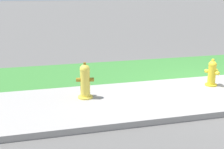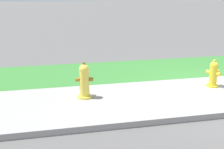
# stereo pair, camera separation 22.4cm
# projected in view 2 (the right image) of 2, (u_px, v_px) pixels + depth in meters

# --- Properties ---
(ground_plane) EXTENTS (120.00, 120.00, 0.00)m
(ground_plane) POSITION_uv_depth(u_px,v_px,m) (223.00, 92.00, 7.37)
(ground_plane) COLOR #5B5956
(sidewalk_pavement) EXTENTS (18.00, 2.47, 0.01)m
(sidewalk_pavement) POSITION_uv_depth(u_px,v_px,m) (223.00, 92.00, 7.37)
(sidewalk_pavement) COLOR #9E9993
(sidewalk_pavement) RESTS_ON ground
(grass_verge) EXTENTS (18.00, 2.47, 0.01)m
(grass_verge) POSITION_uv_depth(u_px,v_px,m) (178.00, 67.00, 9.68)
(grass_verge) COLOR #387A33
(grass_verge) RESTS_ON ground
(fire_hydrant_far_end) EXTENTS (0.35, 0.37, 0.69)m
(fire_hydrant_far_end) POSITION_uv_depth(u_px,v_px,m) (213.00, 74.00, 7.69)
(fire_hydrant_far_end) COLOR yellow
(fire_hydrant_far_end) RESTS_ON ground
(fire_hydrant_mid_block) EXTENTS (0.40, 0.38, 0.82)m
(fire_hydrant_mid_block) POSITION_uv_depth(u_px,v_px,m) (84.00, 81.00, 6.88)
(fire_hydrant_mid_block) COLOR yellow
(fire_hydrant_mid_block) RESTS_ON ground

